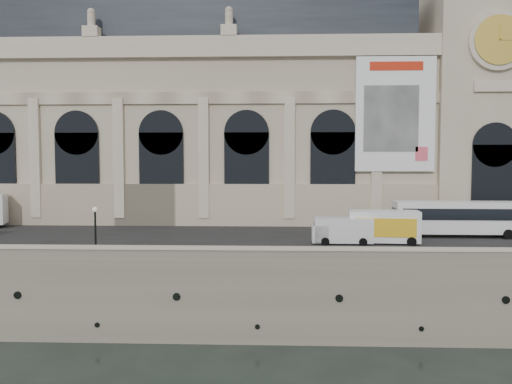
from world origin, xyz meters
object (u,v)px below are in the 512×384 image
(box_truck, at_px, (379,227))
(lamp_right, at_px, (95,232))
(van_c, at_px, (339,231))
(bus_right, at_px, (456,217))

(box_truck, xyz_separation_m, lamp_right, (-23.81, -7.73, 0.46))
(lamp_right, bearing_deg, van_c, 20.02)
(box_truck, distance_m, lamp_right, 25.04)
(bus_right, distance_m, box_truck, 9.49)
(box_truck, height_order, lamp_right, lamp_right)
(bus_right, height_order, lamp_right, lamp_right)
(bus_right, relative_size, lamp_right, 3.05)
(bus_right, relative_size, box_truck, 1.57)
(van_c, height_order, box_truck, box_truck)
(van_c, distance_m, lamp_right, 21.42)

